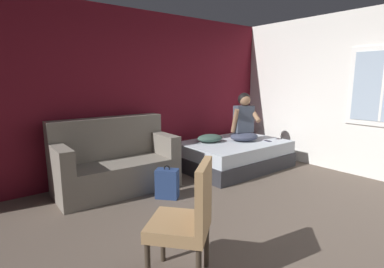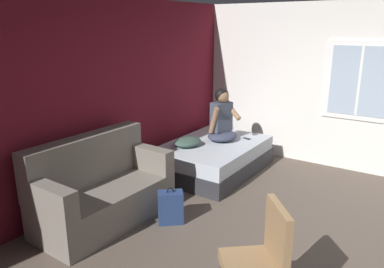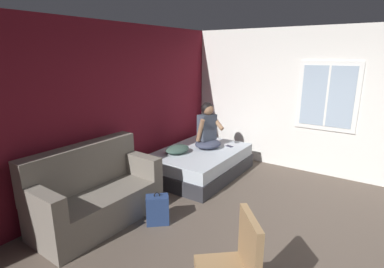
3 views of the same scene
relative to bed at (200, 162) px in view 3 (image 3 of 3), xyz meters
name	(u,v)px [view 3 (image 3 of 3)]	position (x,y,z in m)	size (l,w,h in m)	color
ground_plane	(306,251)	(-1.25, -2.27, -0.24)	(40.00, 40.00, 0.00)	brown
wall_back_accent	(113,110)	(-1.25, 0.87, 1.11)	(10.10, 0.16, 2.70)	maroon
wall_side_with_window	(352,105)	(1.37, -2.27, 1.12)	(0.19, 7.52, 2.70)	silver
bed	(200,162)	(0.00, 0.00, 0.00)	(1.91, 1.33, 0.48)	#2D2D33
couch	(95,194)	(-2.17, 0.31, 0.16)	(1.72, 0.87, 1.04)	slate
side_chair	(233,267)	(-2.56, -1.96, 0.30)	(0.65, 0.65, 0.98)	#382D23
person_seated	(208,130)	(0.20, -0.03, 0.60)	(0.63, 0.59, 0.88)	#383D51
backpack	(157,210)	(-1.75, -0.44, -0.04)	(0.35, 0.35, 0.46)	navy
throw_pillow	(177,149)	(-0.37, 0.25, 0.31)	(0.48, 0.36, 0.14)	#385147
cell_phone	(229,146)	(0.52, -0.35, 0.25)	(0.07, 0.14, 0.01)	black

